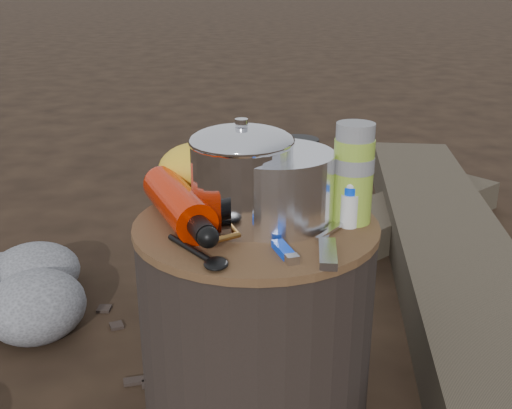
{
  "coord_description": "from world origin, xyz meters",
  "views": [
    {
      "loc": [
        -0.02,
        -1.12,
        0.9
      ],
      "look_at": [
        0.0,
        0.0,
        0.48
      ],
      "focal_mm": 43.07,
      "sensor_mm": 36.0,
      "label": 1
    }
  ],
  "objects_px": {
    "fuel_bottle": "(178,203)",
    "travel_mug": "(298,168)",
    "camping_pot": "(242,175)",
    "thermos": "(353,174)",
    "log_main": "(444,244)",
    "stump": "(256,320)"
  },
  "relations": [
    {
      "from": "stump",
      "to": "fuel_bottle",
      "type": "bearing_deg",
      "value": 178.3
    },
    {
      "from": "fuel_bottle",
      "to": "travel_mug",
      "type": "height_order",
      "value": "travel_mug"
    },
    {
      "from": "fuel_bottle",
      "to": "thermos",
      "type": "distance_m",
      "value": 0.34
    },
    {
      "from": "camping_pot",
      "to": "travel_mug",
      "type": "relative_size",
      "value": 1.54
    },
    {
      "from": "log_main",
      "to": "travel_mug",
      "type": "distance_m",
      "value": 0.86
    },
    {
      "from": "stump",
      "to": "thermos",
      "type": "height_order",
      "value": "thermos"
    },
    {
      "from": "log_main",
      "to": "fuel_bottle",
      "type": "distance_m",
      "value": 1.11
    },
    {
      "from": "log_main",
      "to": "travel_mug",
      "type": "height_order",
      "value": "travel_mug"
    },
    {
      "from": "log_main",
      "to": "thermos",
      "type": "distance_m",
      "value": 0.93
    },
    {
      "from": "log_main",
      "to": "camping_pot",
      "type": "xyz_separation_m",
      "value": [
        -0.65,
        -0.69,
        0.46
      ]
    },
    {
      "from": "travel_mug",
      "to": "fuel_bottle",
      "type": "bearing_deg",
      "value": -148.65
    },
    {
      "from": "camping_pot",
      "to": "fuel_bottle",
      "type": "distance_m",
      "value": 0.14
    },
    {
      "from": "fuel_bottle",
      "to": "travel_mug",
      "type": "relative_size",
      "value": 2.58
    },
    {
      "from": "thermos",
      "to": "camping_pot",
      "type": "bearing_deg",
      "value": -178.64
    },
    {
      "from": "stump",
      "to": "camping_pot",
      "type": "bearing_deg",
      "value": 178.16
    },
    {
      "from": "log_main",
      "to": "fuel_bottle",
      "type": "relative_size",
      "value": 5.94
    },
    {
      "from": "fuel_bottle",
      "to": "stump",
      "type": "bearing_deg",
      "value": -23.71
    },
    {
      "from": "camping_pot",
      "to": "thermos",
      "type": "xyz_separation_m",
      "value": [
        0.22,
        0.01,
        -0.0
      ]
    },
    {
      "from": "camping_pot",
      "to": "thermos",
      "type": "height_order",
      "value": "camping_pot"
    },
    {
      "from": "fuel_bottle",
      "to": "travel_mug",
      "type": "xyz_separation_m",
      "value": [
        0.24,
        0.15,
        0.02
      ]
    },
    {
      "from": "camping_pot",
      "to": "thermos",
      "type": "relative_size",
      "value": 1.01
    },
    {
      "from": "camping_pot",
      "to": "fuel_bottle",
      "type": "height_order",
      "value": "camping_pot"
    }
  ]
}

